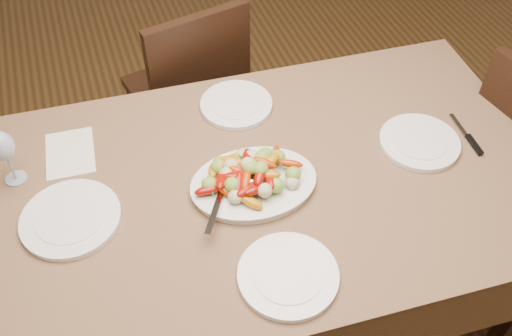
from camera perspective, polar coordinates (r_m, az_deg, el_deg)
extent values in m
plane|color=#3C2712|center=(2.32, -0.17, -15.93)|extent=(6.00, 6.00, 0.00)
cube|color=brown|center=(2.05, 0.00, -8.37)|extent=(1.90, 1.16, 0.76)
ellipsoid|color=white|center=(1.72, -0.24, -1.71)|extent=(0.39, 0.30, 0.02)
cylinder|color=white|center=(1.73, -18.04, -4.84)|extent=(0.29, 0.29, 0.02)
cylinder|color=white|center=(1.92, 16.02, 2.47)|extent=(0.26, 0.26, 0.02)
cylinder|color=white|center=(1.98, -1.98, 6.33)|extent=(0.25, 0.25, 0.02)
cylinder|color=white|center=(1.54, 3.22, -10.69)|extent=(0.27, 0.27, 0.02)
cube|color=silver|center=(1.92, -18.10, 1.45)|extent=(0.17, 0.22, 0.00)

